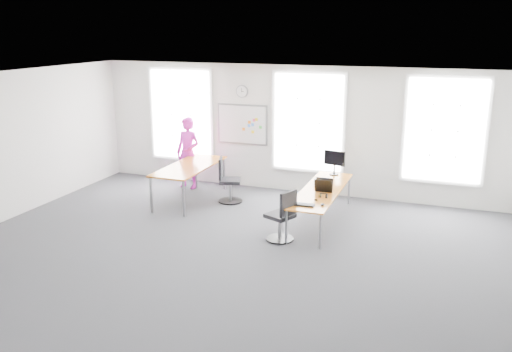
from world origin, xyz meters
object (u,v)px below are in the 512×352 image
at_px(desk_right, 321,192).
at_px(monitor, 334,160).
at_px(person, 188,153).
at_px(headphones, 323,196).
at_px(chair_left, 228,183).
at_px(chair_right, 282,219).
at_px(desk_left, 190,168).
at_px(keyboard, 302,205).

bearing_deg(desk_right, monitor, 90.31).
bearing_deg(person, monitor, 7.63).
xyz_separation_m(person, headphones, (3.80, -1.81, -0.14)).
distance_m(desk_right, headphones, 0.55).
bearing_deg(headphones, chair_left, 147.02).
distance_m(person, headphones, 4.21).
height_order(chair_right, chair_left, chair_left).
bearing_deg(chair_right, chair_left, -109.82).
relative_size(desk_right, monitor, 5.20).
bearing_deg(desk_left, keyboard, -25.86).
bearing_deg(keyboard, desk_right, 82.73).
bearing_deg(desk_right, chair_left, 165.93).
bearing_deg(headphones, desk_left, 155.62).
bearing_deg(monitor, headphones, -72.65).
xyz_separation_m(chair_right, headphones, (0.59, 0.69, 0.30)).
bearing_deg(desk_right, person, 160.41).
distance_m(desk_left, chair_left, 0.92).
height_order(desk_right, desk_left, desk_left).
height_order(chair_left, monitor, monitor).
height_order(chair_right, person, person).
relative_size(chair_left, monitor, 1.89).
xyz_separation_m(keyboard, monitor, (0.09, 2.28, 0.32)).
bearing_deg(headphones, keyboard, -123.07).
xyz_separation_m(desk_right, monitor, (-0.01, 1.20, 0.37)).
height_order(desk_left, monitor, monitor).
relative_size(keyboard, headphones, 2.76).
bearing_deg(chair_right, desk_left, -96.58).
distance_m(desk_right, desk_left, 3.17).
height_order(desk_right, headphones, headphones).
bearing_deg(chair_left, keyboard, -145.84).
xyz_separation_m(chair_left, headphones, (2.45, -1.09, 0.28)).
height_order(person, monitor, person).
bearing_deg(desk_left, chair_left, 12.02).
relative_size(desk_right, keyboard, 6.28).
bearing_deg(monitor, keyboard, -80.35).
height_order(desk_right, monitor, monitor).
height_order(person, keyboard, person).
xyz_separation_m(desk_right, keyboard, (-0.10, -1.08, 0.06)).
xyz_separation_m(desk_left, chair_right, (2.71, -1.60, -0.32)).
bearing_deg(headphones, desk_right, 97.86).
xyz_separation_m(chair_left, monitor, (2.29, 0.63, 0.57)).
bearing_deg(chair_left, person, 43.07).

